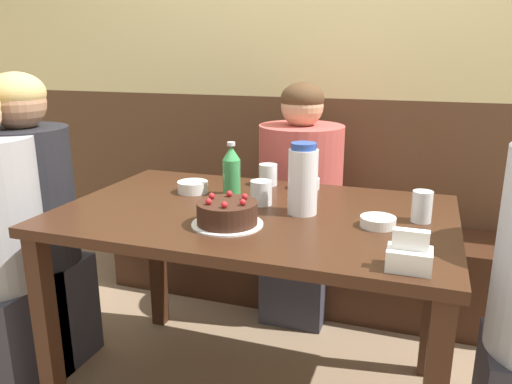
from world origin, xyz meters
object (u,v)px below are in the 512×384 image
(bowl_soup_white, at_px, (193,187))
(bowl_rice_small, at_px, (378,222))
(glass_tumbler_short, at_px, (268,175))
(glass_shot_small, at_px, (260,193))
(person_pale_blue_shirt, at_px, (300,204))
(birthday_cake, at_px, (227,214))
(napkin_holder, at_px, (409,255))
(person_dark_striped, at_px, (34,229))
(bowl_side_dish, at_px, (306,183))
(glass_water_tall, at_px, (422,206))
(bench_seat, at_px, (307,262))
(water_pitcher, at_px, (303,179))
(soju_bottle, at_px, (231,170))

(bowl_soup_white, distance_m, bowl_rice_small, 0.74)
(bowl_rice_small, xyz_separation_m, glass_tumbler_short, (-0.48, 0.37, 0.03))
(glass_shot_small, bearing_deg, person_pale_blue_shirt, 90.20)
(birthday_cake, xyz_separation_m, napkin_holder, (0.55, -0.16, 0.00))
(napkin_holder, height_order, bowl_soup_white, napkin_holder)
(bowl_soup_white, xyz_separation_m, person_pale_blue_shirt, (0.29, 0.54, -0.20))
(person_pale_blue_shirt, distance_m, person_dark_striped, 1.17)
(bowl_side_dish, bearing_deg, person_pale_blue_shirt, 107.08)
(bowl_side_dish, bearing_deg, glass_water_tall, -31.59)
(bench_seat, distance_m, water_pitcher, 1.06)
(bowl_side_dish, bearing_deg, birthday_cake, -104.42)
(bowl_side_dish, distance_m, person_dark_striped, 1.11)
(napkin_holder, bearing_deg, glass_water_tall, 87.07)
(bench_seat, bearing_deg, glass_water_tall, -54.82)
(birthday_cake, height_order, bowl_side_dish, birthday_cake)
(water_pitcher, distance_m, soju_bottle, 0.33)
(napkin_holder, bearing_deg, person_pale_blue_shirt, 117.67)
(bowl_soup_white, bearing_deg, glass_shot_small, -12.15)
(bowl_soup_white, xyz_separation_m, person_dark_striped, (-0.62, -0.18, -0.18))
(birthday_cake, height_order, napkin_holder, napkin_holder)
(bowl_side_dish, height_order, glass_water_tall, glass_water_tall)
(person_pale_blue_shirt, bearing_deg, glass_shot_small, 0.20)
(birthday_cake, bearing_deg, glass_water_tall, 22.03)
(bowl_rice_small, bearing_deg, water_pitcher, 168.14)
(birthday_cake, distance_m, bowl_side_dish, 0.52)
(bench_seat, xyz_separation_m, soju_bottle, (-0.14, -0.68, 0.64))
(bowl_rice_small, xyz_separation_m, glass_water_tall, (0.13, 0.09, 0.03))
(birthday_cake, height_order, person_dark_striped, person_dark_striped)
(person_dark_striped, bearing_deg, bowl_rice_small, 0.64)
(glass_shot_small, xyz_separation_m, person_pale_blue_shirt, (-0.00, 0.61, -0.22))
(bowl_side_dish, bearing_deg, water_pitcher, -78.56)
(person_dark_striped, bearing_deg, glass_tumbler_short, 23.88)
(bench_seat, distance_m, glass_water_tall, 1.11)
(bench_seat, xyz_separation_m, glass_water_tall, (0.54, -0.77, 0.59))
(water_pitcher, distance_m, glass_tumbler_short, 0.39)
(napkin_holder, xyz_separation_m, bowl_side_dish, (-0.42, 0.67, -0.02))
(bowl_rice_small, xyz_separation_m, person_dark_striped, (-1.34, -0.02, -0.18))
(water_pitcher, xyz_separation_m, napkin_holder, (0.36, -0.35, -0.08))
(napkin_holder, distance_m, glass_water_tall, 0.39)
(water_pitcher, distance_m, glass_shot_small, 0.19)
(birthday_cake, bearing_deg, person_dark_striped, 172.14)
(bowl_rice_small, distance_m, person_dark_striped, 1.35)
(birthday_cake, height_order, bowl_soup_white, birthday_cake)
(soju_bottle, bearing_deg, glass_shot_small, -28.90)
(birthday_cake, xyz_separation_m, glass_shot_small, (0.03, 0.24, 0.01))
(bowl_side_dish, relative_size, person_pale_blue_shirt, 0.10)
(soju_bottle, relative_size, bowl_soup_white, 1.74)
(soju_bottle, height_order, glass_tumbler_short, soju_bottle)
(bowl_side_dish, bearing_deg, glass_tumbler_short, 179.51)
(soju_bottle, bearing_deg, napkin_holder, -35.83)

